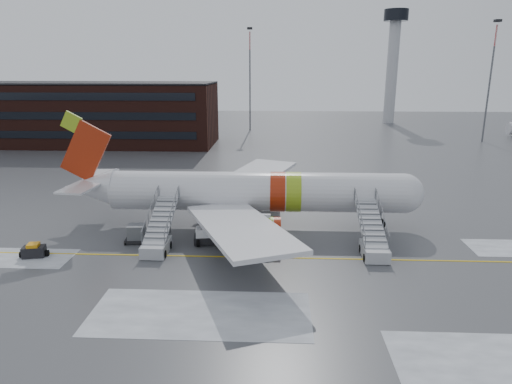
{
  "coord_description": "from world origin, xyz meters",
  "views": [
    {
      "loc": [
        -1.28,
        -35.69,
        15.09
      ],
      "look_at": [
        -3.14,
        4.78,
        4.0
      ],
      "focal_mm": 32.0,
      "sensor_mm": 36.0,
      "label": 1
    }
  ],
  "objects_px": {
    "airstair_aft": "(158,238)",
    "baggage_tractor": "(34,251)",
    "uld_container": "(137,234)",
    "airstair_fwd": "(373,242)",
    "airliner": "(247,192)",
    "pushback_tug": "(207,237)"
  },
  "relations": [
    {
      "from": "airstair_aft",
      "to": "baggage_tractor",
      "type": "xyz_separation_m",
      "value": [
        -9.87,
        -1.95,
        -0.57
      ]
    },
    {
      "from": "airstair_aft",
      "to": "uld_container",
      "type": "height_order",
      "value": "airstair_aft"
    },
    {
      "from": "airstair_fwd",
      "to": "uld_container",
      "type": "bearing_deg",
      "value": 175.43
    },
    {
      "from": "airstair_fwd",
      "to": "baggage_tractor",
      "type": "bearing_deg",
      "value": -176.0
    },
    {
      "from": "airliner",
      "to": "airstair_fwd",
      "type": "relative_size",
      "value": 4.55
    },
    {
      "from": "airstair_aft",
      "to": "uld_container",
      "type": "xyz_separation_m",
      "value": [
        -2.37,
        1.64,
        -0.3
      ]
    },
    {
      "from": "airstair_aft",
      "to": "airstair_fwd",
      "type": "bearing_deg",
      "value": 0.0
    },
    {
      "from": "airliner",
      "to": "uld_container",
      "type": "relative_size",
      "value": 16.37
    },
    {
      "from": "airliner",
      "to": "uld_container",
      "type": "height_order",
      "value": "airliner"
    },
    {
      "from": "airliner",
      "to": "airstair_aft",
      "type": "xyz_separation_m",
      "value": [
        -7.18,
        -6.54,
        -2.35
      ]
    },
    {
      "from": "airstair_fwd",
      "to": "airstair_aft",
      "type": "relative_size",
      "value": 1.0
    },
    {
      "from": "airstair_fwd",
      "to": "airliner",
      "type": "bearing_deg",
      "value": 149.1
    },
    {
      "from": "airliner",
      "to": "pushback_tug",
      "type": "relative_size",
      "value": 12.74
    },
    {
      "from": "pushback_tug",
      "to": "baggage_tractor",
      "type": "xyz_separation_m",
      "value": [
        -13.8,
        -3.57,
        -0.16
      ]
    },
    {
      "from": "airstair_aft",
      "to": "pushback_tug",
      "type": "height_order",
      "value": "airstair_aft"
    },
    {
      "from": "airstair_fwd",
      "to": "airstair_aft",
      "type": "height_order",
      "value": "same"
    },
    {
      "from": "airstair_fwd",
      "to": "pushback_tug",
      "type": "distance_m",
      "value": 14.27
    },
    {
      "from": "airstair_aft",
      "to": "uld_container",
      "type": "relative_size",
      "value": 3.6
    },
    {
      "from": "uld_container",
      "to": "airliner",
      "type": "bearing_deg",
      "value": 27.17
    },
    {
      "from": "airstair_fwd",
      "to": "baggage_tractor",
      "type": "relative_size",
      "value": 3.3
    },
    {
      "from": "airliner",
      "to": "pushback_tug",
      "type": "bearing_deg",
      "value": -123.45
    },
    {
      "from": "airstair_fwd",
      "to": "airstair_aft",
      "type": "distance_m",
      "value": 18.1
    }
  ]
}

